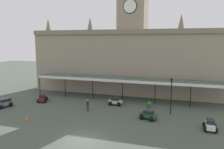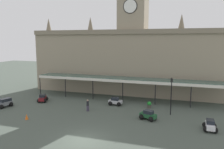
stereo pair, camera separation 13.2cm
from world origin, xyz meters
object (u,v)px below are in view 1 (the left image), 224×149
at_px(victorian_lamppost, 171,92).
at_px(traffic_cone, 27,117).
at_px(car_white_sedan, 210,126).
at_px(car_green_sedan, 148,116).
at_px(pedestrian_beside_cars, 88,105).
at_px(planter_by_canopy, 149,105).
at_px(car_silver_sedan, 115,102).
at_px(car_maroon_sedan, 42,99).
at_px(car_grey_estate, 4,103).

distance_m(victorian_lamppost, traffic_cone, 18.72).
relative_size(car_white_sedan, car_green_sedan, 0.92).
bearing_deg(pedestrian_beside_cars, planter_by_canopy, 27.82).
relative_size(car_silver_sedan, planter_by_canopy, 2.14).
distance_m(car_white_sedan, car_silver_sedan, 14.12).
height_order(car_green_sedan, car_maroon_sedan, same).
relative_size(car_grey_estate, traffic_cone, 3.63).
bearing_deg(planter_by_canopy, pedestrian_beside_cars, -152.18).
distance_m(car_maroon_sedan, planter_by_canopy, 16.96).
bearing_deg(car_white_sedan, car_silver_sedan, 154.40).
relative_size(car_silver_sedan, pedestrian_beside_cars, 1.23).
distance_m(car_white_sedan, victorian_lamppost, 6.56).
bearing_deg(victorian_lamppost, car_green_sedan, -132.61).
height_order(car_silver_sedan, planter_by_canopy, car_silver_sedan).
bearing_deg(victorian_lamppost, traffic_cone, -156.55).
xyz_separation_m(car_green_sedan, car_maroon_sedan, (-17.48, 3.10, 0.00)).
relative_size(car_grey_estate, car_silver_sedan, 1.17).
xyz_separation_m(car_grey_estate, pedestrian_beside_cars, (12.50, 1.98, 0.34)).
xyz_separation_m(car_green_sedan, victorian_lamppost, (2.53, 2.75, 2.60)).
bearing_deg(car_maroon_sedan, pedestrian_beside_cars, -14.68).
bearing_deg(car_white_sedan, pedestrian_beside_cars, 172.46).
bearing_deg(pedestrian_beside_cars, car_maroon_sedan, 165.32).
xyz_separation_m(car_green_sedan, car_silver_sedan, (-5.75, 4.80, 0.00)).
distance_m(car_white_sedan, traffic_cone, 21.69).
xyz_separation_m(car_silver_sedan, pedestrian_beside_cars, (-2.78, -4.05, 0.41)).
bearing_deg(planter_by_canopy, car_silver_sedan, -178.61).
distance_m(car_silver_sedan, traffic_cone, 12.82).
xyz_separation_m(car_green_sedan, car_grey_estate, (-21.03, -1.23, 0.06)).
height_order(car_maroon_sedan, car_silver_sedan, same).
distance_m(car_grey_estate, traffic_cone, 7.40).
distance_m(car_green_sedan, planter_by_canopy, 4.96).
bearing_deg(pedestrian_beside_cars, car_white_sedan, -7.54).
relative_size(car_green_sedan, traffic_cone, 3.37).
bearing_deg(car_green_sedan, car_grey_estate, -176.66).
bearing_deg(victorian_lamppost, car_white_sedan, -42.27).
bearing_deg(traffic_cone, pedestrian_beside_cars, 42.17).
distance_m(car_silver_sedan, pedestrian_beside_cars, 4.93).
height_order(car_green_sedan, car_silver_sedan, same).
bearing_deg(traffic_cone, car_maroon_sedan, 111.41).
relative_size(car_maroon_sedan, traffic_cone, 3.37).
height_order(car_grey_estate, victorian_lamppost, victorian_lamppost).
bearing_deg(pedestrian_beside_cars, car_silver_sedan, 55.56).
relative_size(car_white_sedan, traffic_cone, 3.10).
relative_size(car_white_sedan, pedestrian_beside_cars, 1.23).
distance_m(car_grey_estate, pedestrian_beside_cars, 12.66).
distance_m(pedestrian_beside_cars, victorian_lamppost, 11.45).
xyz_separation_m(car_maroon_sedan, pedestrian_beside_cars, (8.95, -2.34, 0.41)).
bearing_deg(planter_by_canopy, car_green_sedan, -82.84).
distance_m(car_maroon_sedan, pedestrian_beside_cars, 9.26).
height_order(car_green_sedan, planter_by_canopy, car_green_sedan).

